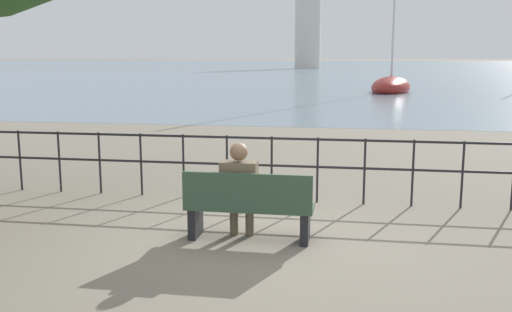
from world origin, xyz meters
The scene contains 7 objects.
ground_plane centered at (0.00, 0.00, 0.00)m, with size 1000.00×1000.00×0.00m, color gray.
harbor_water centered at (0.00, 161.73, 0.00)m, with size 600.00×300.00×0.01m.
park_bench centered at (0.00, -0.06, 0.43)m, with size 1.62×0.45×0.90m.
seated_person_left centered at (-0.13, 0.01, 0.69)m, with size 0.46×0.35×1.25m.
promenade_railing centered at (0.00, 2.02, 0.69)m, with size 10.35×0.04×1.05m.
sailboat_1 centered at (3.78, 31.79, 0.36)m, with size 3.49×6.02×12.61m.
harbor_lighthouse centered at (-7.53, 106.28, 8.65)m, with size 5.02×5.02×18.59m.
Camera 1 is at (1.24, -6.90, 2.31)m, focal length 40.00 mm.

